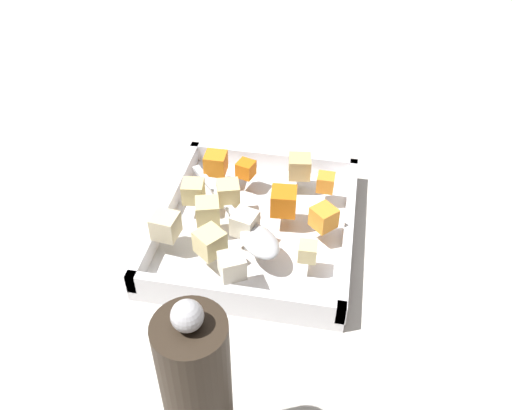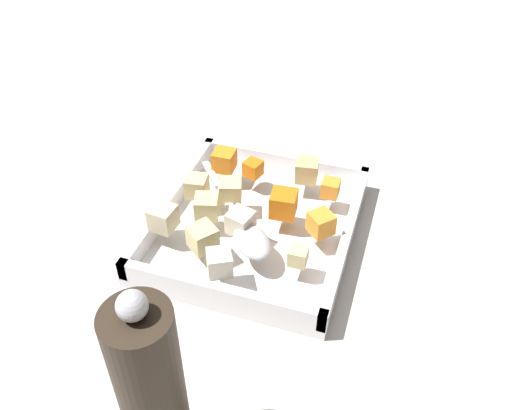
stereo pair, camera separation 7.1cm
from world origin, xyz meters
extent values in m
plane|color=beige|center=(0.00, 0.00, 0.00)|extent=(4.00, 4.00, 0.00)
cube|color=silver|center=(0.01, 0.00, 0.01)|extent=(0.29, 0.26, 0.01)
cube|color=silver|center=(0.01, -0.12, 0.03)|extent=(0.29, 0.01, 0.03)
cube|color=silver|center=(0.01, 0.13, 0.03)|extent=(0.29, 0.01, 0.03)
cube|color=silver|center=(-0.13, 0.00, 0.03)|extent=(0.01, 0.26, 0.03)
cube|color=silver|center=(0.15, 0.00, 0.03)|extent=(0.01, 0.26, 0.03)
cube|color=orange|center=(-0.06, -0.03, 0.05)|extent=(0.03, 0.03, 0.02)
cube|color=orange|center=(-0.06, -0.07, 0.06)|extent=(0.03, 0.03, 0.03)
cube|color=orange|center=(0.03, 0.09, 0.06)|extent=(0.04, 0.04, 0.03)
cube|color=orange|center=(-0.05, 0.09, 0.05)|extent=(0.02, 0.02, 0.02)
cube|color=orange|center=(0.01, 0.04, 0.06)|extent=(0.04, 0.04, 0.03)
cube|color=beige|center=(0.08, -0.10, 0.06)|extent=(0.03, 0.03, 0.03)
cube|color=#E0CC89|center=(0.01, -0.09, 0.06)|extent=(0.03, 0.03, 0.03)
cube|color=#E0CC89|center=(0.00, -0.04, 0.06)|extent=(0.04, 0.04, 0.03)
cube|color=#E0CC89|center=(0.09, 0.08, 0.05)|extent=(0.02, 0.02, 0.02)
cube|color=#E0CC89|center=(0.04, -0.06, 0.06)|extent=(0.04, 0.04, 0.03)
cube|color=tan|center=(-0.08, 0.05, 0.06)|extent=(0.04, 0.04, 0.03)
cube|color=#E0CC89|center=(0.10, -0.04, 0.06)|extent=(0.04, 0.04, 0.03)
cube|color=silver|center=(0.13, -0.01, 0.06)|extent=(0.04, 0.04, 0.03)
cube|color=silver|center=(0.06, -0.01, 0.06)|extent=(0.04, 0.04, 0.03)
ellipsoid|color=silver|center=(0.08, 0.02, 0.05)|extent=(0.08, 0.08, 0.02)
cube|color=silver|center=(-0.01, -0.05, 0.04)|extent=(0.13, 0.11, 0.01)
cylinder|color=#2D2319|center=(0.33, 0.01, 0.10)|extent=(0.06, 0.06, 0.20)
sphere|color=#B7B7BC|center=(0.33, 0.01, 0.21)|extent=(0.02, 0.02, 0.02)
camera|label=1|loc=(0.55, 0.10, 0.51)|focal=37.52mm
camera|label=2|loc=(0.53, 0.17, 0.51)|focal=37.52mm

